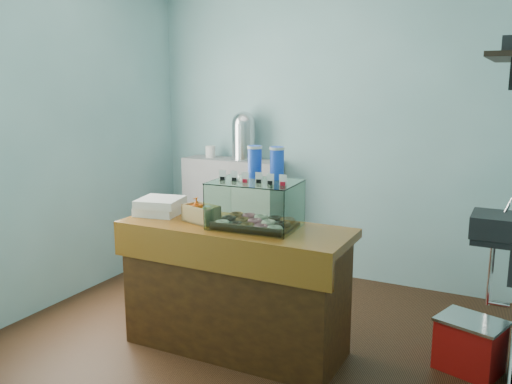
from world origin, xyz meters
The scene contains 9 objects.
ground centered at (0.00, 0.00, 0.00)m, with size 3.50×3.50×0.00m, color black.
room_shell centered at (0.03, 0.01, 1.71)m, with size 3.54×3.04×2.82m.
counter centered at (0.00, -0.25, 0.46)m, with size 1.60×0.60×0.90m.
back_shelf centered at (-0.90, 1.32, 0.55)m, with size 1.00×0.32×1.10m, color gray.
display_case centered at (0.15, -0.20, 1.07)m, with size 0.59×0.45×0.53m.
condiment_crate centered at (-0.25, -0.28, 0.96)m, with size 0.28×0.22×0.17m.
pastry_boxes centered at (-0.64, -0.22, 0.96)m, with size 0.36×0.36×0.12m.
coffee_urn centered at (-0.77, 1.33, 1.35)m, with size 0.26×0.26×0.48m.
red_cooler centered at (1.51, 0.16, 0.18)m, with size 0.47×0.41×0.35m.
Camera 1 is at (1.73, -3.36, 1.85)m, focal length 38.00 mm.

